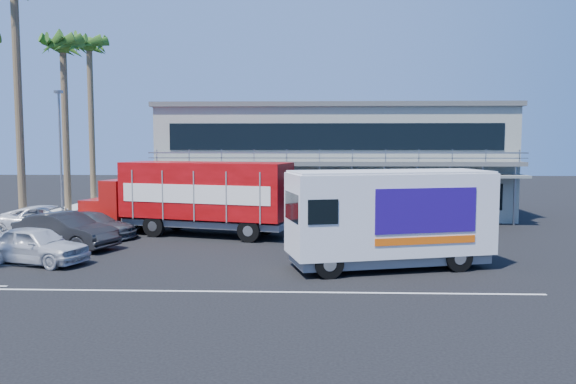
{
  "coord_description": "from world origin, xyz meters",
  "views": [
    {
      "loc": [
        1.4,
        -23.8,
        4.82
      ],
      "look_at": [
        0.35,
        4.98,
        2.3
      ],
      "focal_mm": 35.0,
      "sensor_mm": 36.0,
      "label": 1
    }
  ],
  "objects_px": {
    "white_van": "(389,217)",
    "parked_car_a": "(36,245)",
    "parked_car_b": "(66,231)",
    "red_truck": "(193,195)"
  },
  "relations": [
    {
      "from": "red_truck",
      "to": "parked_car_a",
      "type": "bearing_deg",
      "value": -108.41
    },
    {
      "from": "parked_car_a",
      "to": "parked_car_b",
      "type": "distance_m",
      "value": 3.23
    },
    {
      "from": "white_van",
      "to": "parked_car_b",
      "type": "xyz_separation_m",
      "value": [
        -14.2,
        3.5,
        -1.18
      ]
    },
    {
      "from": "parked_car_a",
      "to": "parked_car_b",
      "type": "relative_size",
      "value": 0.88
    },
    {
      "from": "red_truck",
      "to": "parked_car_b",
      "type": "relative_size",
      "value": 2.34
    },
    {
      "from": "red_truck",
      "to": "parked_car_a",
      "type": "xyz_separation_m",
      "value": [
        -4.84,
        -7.23,
        -1.35
      ]
    },
    {
      "from": "red_truck",
      "to": "parked_car_b",
      "type": "bearing_deg",
      "value": -126.09
    },
    {
      "from": "red_truck",
      "to": "parked_car_b",
      "type": "xyz_separation_m",
      "value": [
        -5.03,
        -4.01,
        -1.28
      ]
    },
    {
      "from": "white_van",
      "to": "parked_car_a",
      "type": "distance_m",
      "value": 14.07
    },
    {
      "from": "parked_car_b",
      "to": "white_van",
      "type": "bearing_deg",
      "value": -83.05
    }
  ]
}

